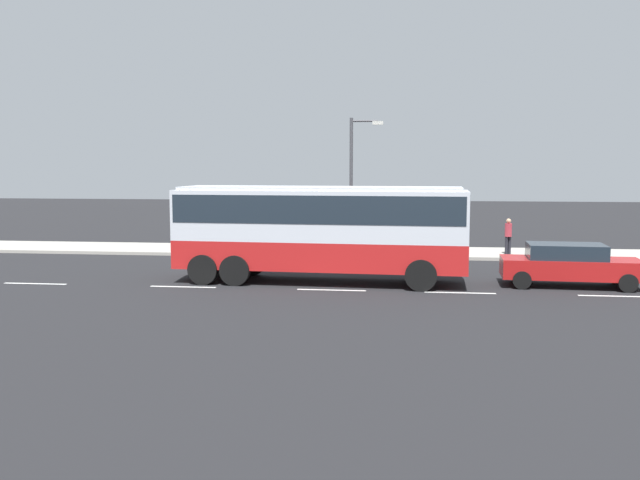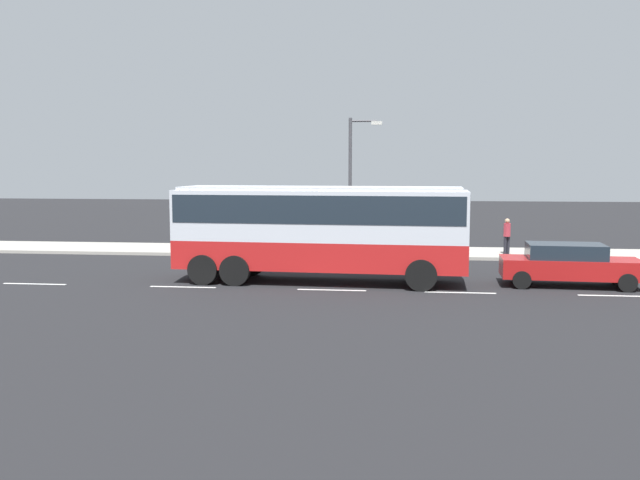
% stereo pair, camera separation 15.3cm
% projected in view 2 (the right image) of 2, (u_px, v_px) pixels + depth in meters
% --- Properties ---
extents(ground_plane, '(120.00, 120.00, 0.00)m').
position_uv_depth(ground_plane, '(295.00, 279.00, 26.38)').
color(ground_plane, black).
extents(sidewalk_curb, '(80.00, 4.00, 0.15)m').
position_uv_depth(sidewalk_curb, '(319.00, 251.00, 34.28)').
color(sidewalk_curb, '#A8A399').
rests_on(sidewalk_curb, ground_plane).
extents(lane_centreline, '(35.18, 0.16, 0.01)m').
position_uv_depth(lane_centreline, '(314.00, 290.00, 24.05)').
color(lane_centreline, white).
rests_on(lane_centreline, ground_plane).
extents(coach_bus, '(10.75, 3.14, 3.54)m').
position_uv_depth(coach_bus, '(320.00, 223.00, 25.35)').
color(coach_bus, red).
rests_on(coach_bus, ground_plane).
extents(car_red_compact, '(4.89, 2.14, 1.53)m').
position_uv_depth(car_red_compact, '(569.00, 264.00, 24.65)').
color(car_red_compact, '#B21919').
rests_on(car_red_compact, ground_plane).
extents(pedestrian_near_curb, '(0.32, 0.32, 1.68)m').
position_uv_depth(pedestrian_near_curb, '(507.00, 234.00, 32.49)').
color(pedestrian_near_curb, black).
rests_on(pedestrian_near_curb, sidewalk_curb).
extents(street_lamp, '(1.56, 0.24, 6.38)m').
position_uv_depth(street_lamp, '(354.00, 176.00, 32.44)').
color(street_lamp, '#47474C').
rests_on(street_lamp, sidewalk_curb).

